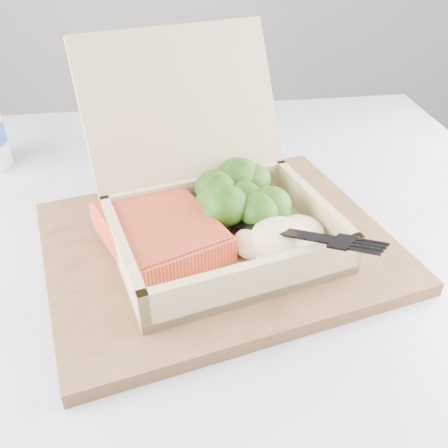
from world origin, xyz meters
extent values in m
cube|color=#B2B5BD|center=(-0.44, 0.39, 0.74)|extent=(0.92, 0.92, 0.03)
cube|color=brown|center=(-0.42, 0.39, 0.77)|extent=(0.41, 0.35, 0.02)
cube|color=#9D835E|center=(-0.42, 0.37, 0.78)|extent=(0.25, 0.21, 0.01)
cube|color=tan|center=(-0.52, 0.35, 0.80)|extent=(0.04, 0.17, 0.05)
cube|color=tan|center=(-0.31, 0.39, 0.80)|extent=(0.04, 0.17, 0.05)
cube|color=tan|center=(-0.40, 0.29, 0.80)|extent=(0.22, 0.05, 0.05)
cube|color=tan|center=(-0.43, 0.45, 0.80)|extent=(0.22, 0.05, 0.05)
cube|color=#9D835E|center=(-0.44, 0.50, 0.89)|extent=(0.24, 0.13, 0.16)
cube|color=#ED522E|center=(-0.48, 0.39, 0.80)|extent=(0.15, 0.17, 0.03)
ellipsoid|color=#F6E19F|center=(-0.36, 0.34, 0.80)|extent=(0.11, 0.09, 0.04)
cube|color=black|center=(-0.41, 0.39, 0.82)|extent=(0.09, 0.10, 0.03)
cube|color=black|center=(-0.35, 0.32, 0.82)|extent=(0.05, 0.05, 0.02)
cube|color=white|center=(-0.40, 0.59, 0.76)|extent=(0.14, 0.18, 0.00)
camera|label=1|loc=(-0.49, -0.04, 1.11)|focal=40.00mm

